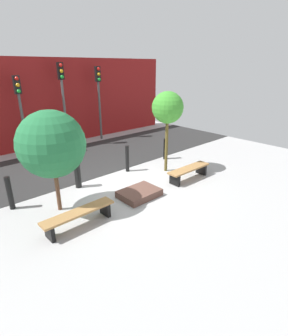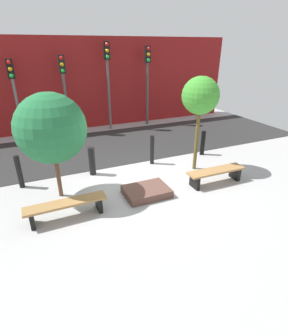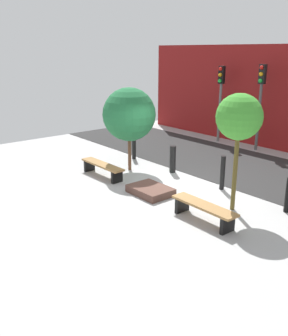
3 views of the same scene
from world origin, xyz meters
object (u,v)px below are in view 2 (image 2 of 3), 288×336
(traffic_light_west, at_px, (14,86))
(bollard_left, at_px, (92,161))
(bollard_center, at_px, (152,150))
(traffic_light_mid_west, at_px, (64,81))
(bollard_far_left, at_px, (19,172))
(bollard_right, at_px, (203,143))
(bench_right, at_px, (216,173))
(traffic_light_east, at_px, (148,72))
(bench_left, at_px, (66,206))
(planter_bed, at_px, (147,192))
(traffic_light_mid_east, at_px, (108,71))
(tree_behind_left_bench, at_px, (51,129))
(tree_behind_right_bench, at_px, (200,96))

(traffic_light_west, bearing_deg, bollard_left, -67.40)
(bollard_center, xyz_separation_m, traffic_light_mid_west, (-2.13, 4.86, 1.93))
(bollard_left, bearing_deg, bollard_far_left, 180.00)
(bollard_right, xyz_separation_m, traffic_light_west, (-6.39, 4.86, 1.90))
(bollard_right, bearing_deg, bollard_far_left, 180.00)
(bench_right, distance_m, traffic_light_west, 9.07)
(bollard_left, xyz_separation_m, traffic_light_east, (4.21, 4.86, 2.21))
(traffic_light_west, height_order, traffic_light_mid_west, traffic_light_mid_west)
(bench_left, relative_size, traffic_light_mid_west, 0.56)
(planter_bed, relative_size, traffic_light_east, 0.32)
(bollard_center, xyz_separation_m, traffic_light_mid_east, (-0.05, 4.86, 2.27))
(tree_behind_left_bench, height_order, traffic_light_mid_west, traffic_light_mid_west)
(bollard_left, relative_size, traffic_light_west, 0.28)
(bollard_left, height_order, traffic_light_mid_east, traffic_light_mid_east)
(traffic_light_west, bearing_deg, traffic_light_mid_west, 0.01)
(bench_left, distance_m, traffic_light_mid_east, 8.13)
(bench_left, relative_size, traffic_light_mid_east, 0.49)
(bollard_far_left, distance_m, traffic_light_mid_west, 5.70)
(bollard_far_left, xyz_separation_m, traffic_light_mid_east, (4.32, 4.86, 2.29))
(traffic_light_mid_west, bearing_deg, tree_behind_right_bench, -60.57)
(planter_bed, xyz_separation_m, bollard_center, (1.09, 1.95, 0.42))
(bench_right, distance_m, tree_behind_right_bench, 2.44)
(planter_bed, relative_size, traffic_light_mid_east, 0.31)
(bench_left, xyz_separation_m, bollard_left, (1.17, 2.15, 0.14))
(traffic_light_west, distance_m, traffic_light_east, 6.24)
(tree_behind_left_bench, relative_size, traffic_light_west, 0.85)
(bench_left, xyz_separation_m, traffic_light_mid_east, (3.30, 7.01, 2.47))
(planter_bed, height_order, bollard_left, bollard_left)
(bench_right, xyz_separation_m, traffic_light_west, (-5.38, 7.01, 2.04))
(tree_behind_left_bench, bearing_deg, bollard_center, 16.41)
(traffic_light_west, bearing_deg, traffic_light_mid_east, 0.02)
(tree_behind_right_bench, distance_m, traffic_light_mid_east, 5.99)
(bollard_far_left, relative_size, traffic_light_mid_east, 0.25)
(bollard_far_left, xyz_separation_m, traffic_light_west, (0.16, 4.86, 1.87))
(bollard_right, xyz_separation_m, traffic_light_mid_west, (-4.32, 4.86, 1.99))
(tree_behind_left_bench, xyz_separation_m, traffic_light_west, (-0.85, 5.85, 0.39))
(bench_left, relative_size, traffic_light_west, 0.58)
(bollard_right, distance_m, traffic_light_mid_east, 5.84)
(bollard_far_left, xyz_separation_m, traffic_light_east, (6.39, 4.86, 2.18))
(bollard_right, bearing_deg, tree_behind_right_bench, -135.77)
(planter_bed, distance_m, bollard_left, 2.26)
(bench_left, distance_m, bollard_left, 2.45)
(bollard_center, bearing_deg, traffic_light_east, 67.40)
(bollard_right, xyz_separation_m, traffic_light_east, (-0.16, 4.86, 2.21))
(tree_behind_right_bench, bearing_deg, planter_bed, -157.00)
(tree_behind_left_bench, bearing_deg, tree_behind_right_bench, 0.00)
(tree_behind_right_bench, bearing_deg, traffic_light_mid_west, 119.43)
(bench_left, distance_m, bollard_far_left, 2.38)
(bollard_far_left, bearing_deg, traffic_light_west, 88.11)
(bollard_far_left, xyz_separation_m, bollard_left, (2.18, 0.00, -0.04))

